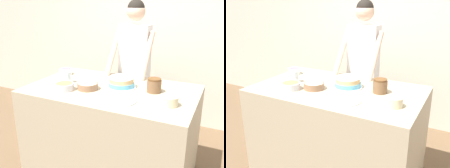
% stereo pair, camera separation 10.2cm
% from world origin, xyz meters
% --- Properties ---
extents(wall_back, '(10.00, 0.05, 2.60)m').
position_xyz_m(wall_back, '(0.00, 1.98, 1.30)').
color(wall_back, beige).
rests_on(wall_back, ground_plane).
extents(counter, '(1.62, 0.98, 0.94)m').
position_xyz_m(counter, '(0.00, 0.49, 0.47)').
color(counter, tan).
rests_on(counter, ground_plane).
extents(person_baker, '(0.47, 0.48, 1.77)m').
position_xyz_m(person_baker, '(-0.03, 1.17, 1.10)').
color(person_baker, '#2D2D38').
rests_on(person_baker, ground_plane).
extents(cake, '(0.29, 0.29, 0.10)m').
position_xyz_m(cake, '(0.07, 0.56, 0.99)').
color(cake, silver).
rests_on(cake, counter).
extents(frosting_bowl_pink, '(0.14, 0.14, 0.08)m').
position_xyz_m(frosting_bowl_pink, '(0.61, 0.32, 0.98)').
color(frosting_bowl_pink, beige).
rests_on(frosting_bowl_pink, counter).
extents(frosting_bowl_olive, '(0.18, 0.18, 0.19)m').
position_xyz_m(frosting_bowl_olive, '(-0.38, 0.26, 0.98)').
color(frosting_bowl_olive, silver).
rests_on(frosting_bowl_olive, counter).
extents(frosting_bowl_purple, '(0.14, 0.14, 0.07)m').
position_xyz_m(frosting_bowl_purple, '(-0.69, 0.69, 0.98)').
color(frosting_bowl_purple, white).
rests_on(frosting_bowl_purple, counter).
extents(frosting_bowl_white, '(0.20, 0.20, 0.18)m').
position_xyz_m(frosting_bowl_white, '(-0.19, 0.37, 0.97)').
color(frosting_bowl_white, '#936B4C').
rests_on(frosting_bowl_white, counter).
extents(drinking_glass, '(0.08, 0.08, 0.12)m').
position_xyz_m(drinking_glass, '(-0.48, 0.45, 1.00)').
color(drinking_glass, silver).
rests_on(drinking_glass, counter).
extents(ceramic_plate, '(0.27, 0.27, 0.01)m').
position_xyz_m(ceramic_plate, '(0.21, 0.23, 0.94)').
color(ceramic_plate, silver).
rests_on(ceramic_plate, counter).
extents(stoneware_jar, '(0.13, 0.13, 0.13)m').
position_xyz_m(stoneware_jar, '(0.40, 0.57, 1.00)').
color(stoneware_jar, brown).
rests_on(stoneware_jar, counter).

